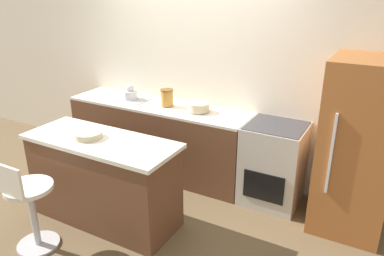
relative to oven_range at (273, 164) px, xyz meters
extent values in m
plane|color=brown|center=(-1.14, -0.31, -0.45)|extent=(14.00, 14.00, 0.00)
cube|color=silver|center=(-1.14, 0.32, 0.85)|extent=(8.00, 0.06, 2.60)
cube|color=brown|center=(-1.49, 0.00, -0.02)|extent=(2.34, 0.58, 0.86)
cube|color=silver|center=(-1.49, 0.00, 0.43)|extent=(2.34, 0.58, 0.03)
cube|color=#9EA3A8|center=(-1.90, 0.00, 0.45)|extent=(0.44, 0.32, 0.01)
cube|color=brown|center=(-1.37, -1.16, -0.02)|extent=(1.49, 0.58, 0.85)
cube|color=silver|center=(-1.37, -1.16, 0.42)|extent=(1.55, 0.62, 0.04)
cube|color=#B7B2A8|center=(0.00, 0.00, 0.00)|extent=(0.62, 0.58, 0.89)
cube|color=black|center=(0.00, -0.30, -0.14)|extent=(0.43, 0.01, 0.31)
cube|color=#333338|center=(0.00, 0.00, 0.45)|extent=(0.59, 0.55, 0.01)
cube|color=#995628|center=(0.80, -0.06, 0.39)|extent=(0.65, 0.71, 1.69)
cube|color=silver|center=(0.62, -0.43, 0.44)|extent=(0.02, 0.02, 0.76)
cylinder|color=#B7B7BC|center=(-1.64, -1.80, -0.44)|extent=(0.38, 0.38, 0.02)
cylinder|color=#B7B7BC|center=(-1.64, -1.80, -0.15)|extent=(0.06, 0.06, 0.60)
cylinder|color=silver|center=(-1.64, -1.80, 0.17)|extent=(0.42, 0.42, 0.04)
cube|color=silver|center=(-1.64, -1.98, 0.32)|extent=(0.36, 0.02, 0.28)
cylinder|color=silver|center=(-1.91, 0.01, 0.50)|extent=(0.18, 0.18, 0.11)
sphere|color=silver|center=(-1.91, 0.01, 0.59)|extent=(0.10, 0.10, 0.10)
cylinder|color=#C1B28E|center=(-0.92, 0.01, 0.50)|extent=(0.25, 0.25, 0.10)
cylinder|color=#B77F33|center=(-1.36, 0.01, 0.54)|extent=(0.15, 0.15, 0.18)
cylinder|color=brown|center=(-1.36, 0.01, 0.64)|extent=(0.16, 0.16, 0.02)
cylinder|color=#C1B28E|center=(-1.49, -1.19, 0.47)|extent=(0.27, 0.27, 0.06)
camera|label=1|loc=(0.99, -3.60, 1.85)|focal=35.00mm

